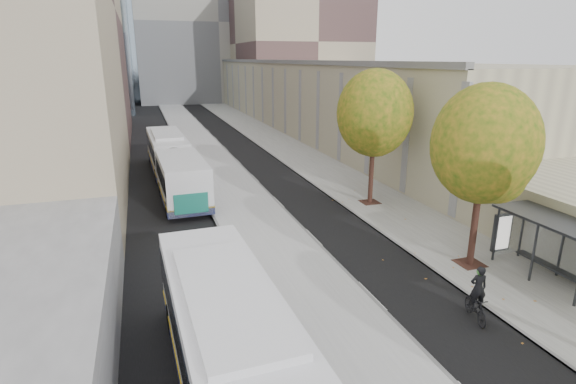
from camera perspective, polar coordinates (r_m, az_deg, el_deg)
name	(u,v)px	position (r m, az deg, el deg)	size (l,w,h in m)	color
bus_platform	(214,165)	(37.63, -9.39, 3.43)	(4.25, 150.00, 0.15)	#A8A8A8
sidewalk	(305,159)	(39.58, 2.14, 4.24)	(4.75, 150.00, 0.08)	gray
building_tan	(310,89)	(69.96, 2.77, 12.91)	(18.00, 92.00, 8.00)	tan
building_far_block	(211,25)	(98.68, -9.73, 20.18)	(30.00, 18.00, 30.00)	gray
bus_shelter	(556,228)	(20.33, 30.90, -4.00)	(1.90, 4.40, 2.53)	#383A3F
tree_c	(485,144)	(19.49, 23.70, 5.56)	(4.20, 4.20, 7.28)	black
tree_d	(375,113)	(26.76, 10.94, 9.78)	(4.40, 4.40, 7.60)	black
bus_far	(173,161)	(32.61, -14.41, 3.78)	(3.08, 17.26, 2.86)	silver
cyclist	(477,300)	(16.72, 22.82, -12.56)	(0.81, 1.61, 1.98)	black
distant_car	(166,136)	(49.28, -15.24, 6.86)	(1.55, 3.85, 1.31)	white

